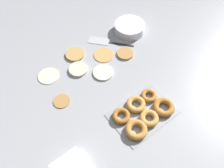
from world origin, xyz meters
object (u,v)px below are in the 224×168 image
at_px(pancake_4, 78,69).
at_px(batter_bowl, 130,28).
at_px(pancake_2, 103,72).
at_px(pancake_5, 125,54).
at_px(spatula, 104,41).
at_px(pancake_1, 104,55).
at_px(pancake_3, 48,76).
at_px(donut_tray, 144,113).
at_px(pancake_0, 76,54).
at_px(pancake_6, 62,101).

distance_m(pancake_4, batter_bowl, 0.44).
xyz_separation_m(pancake_2, batter_bowl, (0.34, 0.17, 0.02)).
bearing_deg(pancake_5, spatula, 103.42).
relative_size(pancake_1, spatula, 0.49).
bearing_deg(pancake_3, donut_tray, -63.10).
distance_m(pancake_0, pancake_4, 0.12).
xyz_separation_m(pancake_2, pancake_4, (-0.10, 0.10, 0.00)).
bearing_deg(spatula, batter_bowl, -136.88).
height_order(pancake_2, donut_tray, donut_tray).
bearing_deg(pancake_4, batter_bowl, 9.33).
xyz_separation_m(pancake_1, pancake_4, (-0.18, -0.00, 0.00)).
bearing_deg(batter_bowl, pancake_0, 174.49).
relative_size(pancake_2, spatula, 0.47).
bearing_deg(pancake_4, spatula, 20.77).
xyz_separation_m(pancake_6, spatula, (0.43, 0.21, -0.00)).
bearing_deg(pancake_1, pancake_3, 169.50).
relative_size(pancake_5, donut_tray, 0.31).
xyz_separation_m(pancake_3, pancake_5, (0.44, -0.13, 0.00)).
height_order(pancake_6, donut_tray, donut_tray).
xyz_separation_m(pancake_1, batter_bowl, (0.26, 0.07, 0.02)).
bearing_deg(pancake_6, pancake_4, 33.59).
bearing_deg(pancake_2, pancake_4, 134.16).
distance_m(pancake_1, batter_bowl, 0.27).
height_order(pancake_1, spatula, pancake_1).
bearing_deg(pancake_2, pancake_3, 146.40).
bearing_deg(pancake_3, pancake_6, -98.07).
bearing_deg(pancake_4, donut_tray, -77.00).
relative_size(pancake_0, pancake_4, 1.06).
height_order(pancake_1, pancake_3, same).
distance_m(pancake_5, spatula, 0.17).
height_order(pancake_0, pancake_4, pancake_4).
distance_m(pancake_1, spatula, 0.11).
xyz_separation_m(pancake_5, batter_bowl, (0.15, 0.14, 0.02)).
xyz_separation_m(pancake_0, batter_bowl, (0.38, -0.04, 0.02)).
bearing_deg(pancake_1, pancake_4, -178.73).
bearing_deg(pancake_6, donut_tray, -48.34).
distance_m(pancake_4, pancake_6, 0.22).
relative_size(pancake_2, pancake_3, 0.98).
bearing_deg(pancake_2, pancake_0, 102.41).
xyz_separation_m(pancake_4, pancake_5, (0.29, -0.07, -0.00)).
distance_m(pancake_1, donut_tray, 0.45).
height_order(pancake_0, pancake_6, pancake_0).
relative_size(pancake_6, donut_tray, 0.28).
bearing_deg(pancake_6, spatula, 26.52).
xyz_separation_m(pancake_0, pancake_1, (0.13, -0.10, -0.00)).
distance_m(pancake_6, batter_bowl, 0.65).
xyz_separation_m(pancake_3, pancake_4, (0.15, -0.07, 0.00)).
bearing_deg(pancake_5, pancake_6, -173.72).
bearing_deg(pancake_6, batter_bowl, 17.23).
xyz_separation_m(pancake_4, pancake_6, (-0.18, -0.12, -0.00)).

